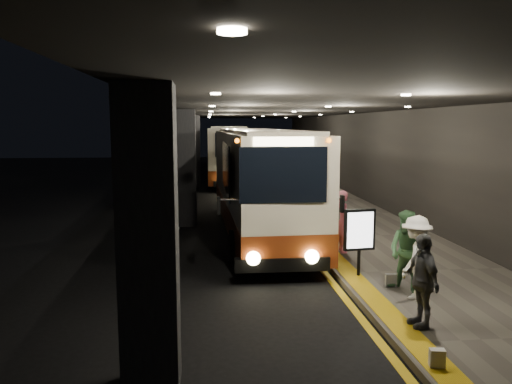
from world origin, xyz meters
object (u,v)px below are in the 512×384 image
bag_plain (437,358)px  stanchion_post (330,237)px  coach_second (230,156)px  passenger_waiting_white (416,257)px  passenger_boarding (343,221)px  passenger_waiting_green (408,252)px  passenger_waiting_grey (422,280)px  bag_polka (391,280)px  info_sign (360,231)px  coach_main (259,186)px

bag_plain → stanchion_post: 6.59m
coach_second → passenger_waiting_white: bearing=-80.3°
passenger_waiting_white → bag_plain: passenger_waiting_white is taller
passenger_boarding → bag_plain: passenger_boarding is taller
passenger_waiting_green → passenger_boarding: bearing=149.2°
passenger_waiting_grey → bag_polka: (0.27, 2.22, -0.72)m
info_sign → stanchion_post: size_ratio=1.53×
passenger_waiting_green → bag_polka: 0.87m
bag_polka → info_sign: (-0.48, 0.89, 0.97)m
passenger_waiting_white → bag_plain: size_ratio=6.24×
passenger_waiting_white → info_sign: passenger_waiting_white is taller
passenger_waiting_white → bag_polka: (-0.23, 0.76, -0.74)m
passenger_boarding → passenger_waiting_green: size_ratio=0.99×
passenger_boarding → bag_polka: size_ratio=5.94×
passenger_waiting_white → passenger_boarding: bearing=-130.3°
passenger_boarding → passenger_waiting_grey: (-0.03, -5.46, -0.03)m
bag_plain → passenger_boarding: bearing=86.4°
coach_main → passenger_boarding: size_ratio=6.40×
passenger_boarding → bag_polka: passenger_boarding is taller
coach_second → bag_polka: 23.12m
bag_polka → info_sign: 1.40m
passenger_waiting_green → passenger_waiting_grey: 1.94m
passenger_boarding → passenger_waiting_green: (0.47, -3.59, 0.01)m
stanchion_post → coach_second: bearing=95.5°
passenger_boarding → info_sign: (-0.24, -2.35, 0.22)m
coach_main → bag_polka: coach_main is taller
passenger_waiting_white → info_sign: size_ratio=1.08×
bag_plain → bag_polka: bearing=79.7°
coach_main → info_sign: bearing=-72.7°
passenger_waiting_white → stanchion_post: size_ratio=1.65×
coach_main → bag_polka: size_ratio=38.05×
passenger_boarding → bag_plain: 7.07m
passenger_waiting_green → bag_polka: (-0.22, 0.35, -0.76)m
passenger_waiting_grey → bag_polka: bearing=168.1°
passenger_waiting_green → coach_main: bearing=163.0°
coach_main → bag_polka: (2.39, -6.38, -1.41)m
coach_second → info_sign: 22.14m
bag_polka → passenger_waiting_white: bearing=-73.0°
coach_main → stanchion_post: coach_main is taller
bag_polka → passenger_waiting_green: bearing=-57.1°
passenger_boarding → bag_polka: 3.34m
passenger_boarding → passenger_waiting_white: bearing=-170.0°
passenger_waiting_grey → passenger_boarding: bearing=174.8°
passenger_boarding → bag_plain: bearing=179.6°
bag_plain → coach_main: bearing=99.5°
passenger_waiting_white → coach_main: bearing=-116.9°
passenger_boarding → passenger_waiting_green: 3.62m
bag_polka → coach_main: bearing=110.6°
coach_second → passenger_waiting_green: size_ratio=6.38×
passenger_waiting_green → coach_second: bearing=148.8°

